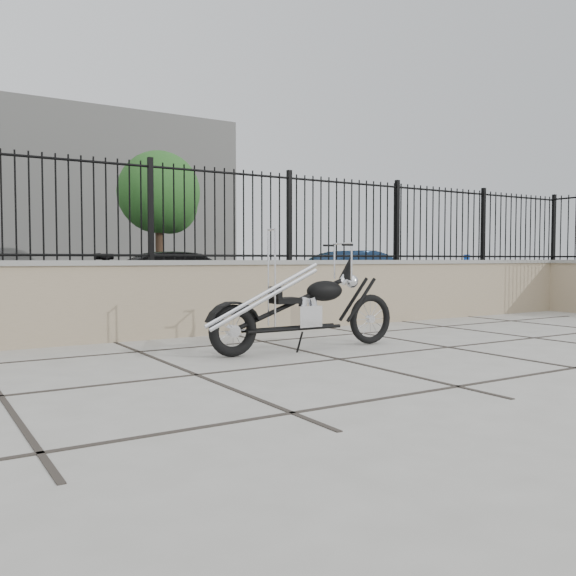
# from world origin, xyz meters

# --- Properties ---
(ground_plane) EXTENTS (90.00, 90.00, 0.00)m
(ground_plane) POSITION_xyz_m (0.00, 0.00, 0.00)
(ground_plane) COLOR #99968E
(ground_plane) RESTS_ON ground
(parking_lot) EXTENTS (30.00, 30.00, 0.00)m
(parking_lot) POSITION_xyz_m (0.00, 12.50, 0.00)
(parking_lot) COLOR black
(parking_lot) RESTS_ON ground
(retaining_wall) EXTENTS (14.00, 0.36, 0.96)m
(retaining_wall) POSITION_xyz_m (0.00, 2.50, 0.48)
(retaining_wall) COLOR gray
(retaining_wall) RESTS_ON ground_plane
(iron_fence) EXTENTS (14.00, 0.08, 1.20)m
(iron_fence) POSITION_xyz_m (0.00, 2.50, 1.56)
(iron_fence) COLOR black
(iron_fence) RESTS_ON retaining_wall
(chopper_motorcycle) EXTENTS (2.19, 0.41, 1.31)m
(chopper_motorcycle) POSITION_xyz_m (0.02, 0.67, 0.66)
(chopper_motorcycle) COLOR black
(chopper_motorcycle) RESTS_ON ground_plane
(car_black) EXTENTS (4.12, 2.18, 1.14)m
(car_black) POSITION_xyz_m (1.73, 7.79, 0.57)
(car_black) COLOR black
(car_black) RESTS_ON parking_lot
(car_blue) EXTENTS (3.63, 1.39, 1.18)m
(car_blue) POSITION_xyz_m (6.26, 7.30, 0.59)
(car_blue) COLOR #10203B
(car_blue) RESTS_ON parking_lot
(bollard_a) EXTENTS (0.12, 0.12, 0.86)m
(bollard_a) POSITION_xyz_m (-1.46, 4.42, 0.43)
(bollard_a) COLOR blue
(bollard_a) RESTS_ON ground_plane
(bollard_b) EXTENTS (0.13, 0.13, 0.90)m
(bollard_b) POSITION_xyz_m (2.93, 4.23, 0.45)
(bollard_b) COLOR #0E27D5
(bollard_b) RESTS_ON ground_plane
(bollard_c) EXTENTS (0.15, 0.15, 1.07)m
(bollard_c) POSITION_xyz_m (6.63, 4.30, 0.53)
(bollard_c) COLOR blue
(bollard_c) RESTS_ON ground_plane
(tree_right) EXTENTS (2.99, 2.99, 5.05)m
(tree_right) POSITION_xyz_m (4.32, 16.68, 3.54)
(tree_right) COLOR #382619
(tree_right) RESTS_ON ground_plane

